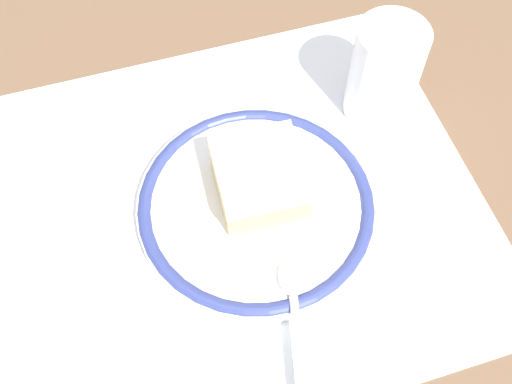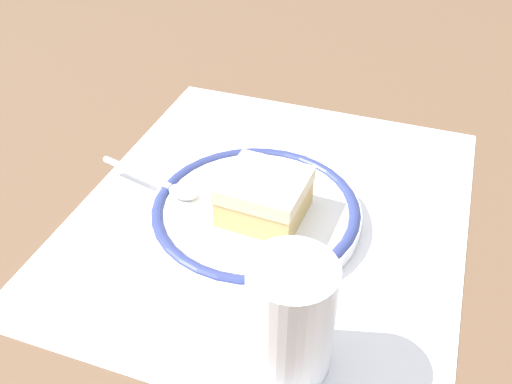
{
  "view_description": "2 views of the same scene",
  "coord_description": "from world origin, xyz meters",
  "px_view_note": "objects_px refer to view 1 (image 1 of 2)",
  "views": [
    {
      "loc": [
        -0.07,
        -0.28,
        0.5
      ],
      "look_at": [
        0.02,
        -0.01,
        0.04
      ],
      "focal_mm": 43.93,
      "sensor_mm": 36.0,
      "label": 1
    },
    {
      "loc": [
        0.43,
        0.13,
        0.39
      ],
      "look_at": [
        0.02,
        -0.01,
        0.04
      ],
      "focal_mm": 39.68,
      "sensor_mm": 36.0,
      "label": 2
    }
  ],
  "objects_px": {
    "spoon": "(295,310)",
    "plate": "(256,207)",
    "cup": "(383,78)",
    "napkin": "(59,138)",
    "sugar_packet": "(103,257)",
    "cake_slice": "(260,178)"
  },
  "relations": [
    {
      "from": "plate",
      "to": "cup",
      "type": "distance_m",
      "value": 0.18
    },
    {
      "from": "plate",
      "to": "cup",
      "type": "height_order",
      "value": "cup"
    },
    {
      "from": "spoon",
      "to": "cup",
      "type": "xyz_separation_m",
      "value": [
        0.15,
        0.19,
        0.03
      ]
    },
    {
      "from": "plate",
      "to": "sugar_packet",
      "type": "height_order",
      "value": "plate"
    },
    {
      "from": "cake_slice",
      "to": "plate",
      "type": "bearing_deg",
      "value": -122.34
    },
    {
      "from": "plate",
      "to": "sugar_packet",
      "type": "xyz_separation_m",
      "value": [
        -0.14,
        -0.01,
        -0.01
      ]
    },
    {
      "from": "plate",
      "to": "sugar_packet",
      "type": "distance_m",
      "value": 0.14
    },
    {
      "from": "spoon",
      "to": "sugar_packet",
      "type": "distance_m",
      "value": 0.17
    },
    {
      "from": "plate",
      "to": "napkin",
      "type": "height_order",
      "value": "plate"
    },
    {
      "from": "spoon",
      "to": "napkin",
      "type": "distance_m",
      "value": 0.29
    },
    {
      "from": "cake_slice",
      "to": "spoon",
      "type": "distance_m",
      "value": 0.12
    },
    {
      "from": "napkin",
      "to": "sugar_packet",
      "type": "height_order",
      "value": "sugar_packet"
    },
    {
      "from": "cup",
      "to": "plate",
      "type": "bearing_deg",
      "value": -152.14
    },
    {
      "from": "plate",
      "to": "cake_slice",
      "type": "height_order",
      "value": "cake_slice"
    },
    {
      "from": "spoon",
      "to": "sugar_packet",
      "type": "relative_size",
      "value": 2.56
    },
    {
      "from": "plate",
      "to": "cake_slice",
      "type": "xyz_separation_m",
      "value": [
        0.01,
        0.01,
        0.03
      ]
    },
    {
      "from": "cup",
      "to": "cake_slice",
      "type": "bearing_deg",
      "value": -154.41
    },
    {
      "from": "spoon",
      "to": "plate",
      "type": "bearing_deg",
      "value": 89.99
    },
    {
      "from": "cake_slice",
      "to": "sugar_packet",
      "type": "relative_size",
      "value": 1.67
    },
    {
      "from": "spoon",
      "to": "sugar_packet",
      "type": "height_order",
      "value": "spoon"
    },
    {
      "from": "sugar_packet",
      "to": "cup",
      "type": "bearing_deg",
      "value": 16.3
    },
    {
      "from": "cup",
      "to": "sugar_packet",
      "type": "xyz_separation_m",
      "value": [
        -0.29,
        -0.09,
        -0.04
      ]
    }
  ]
}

